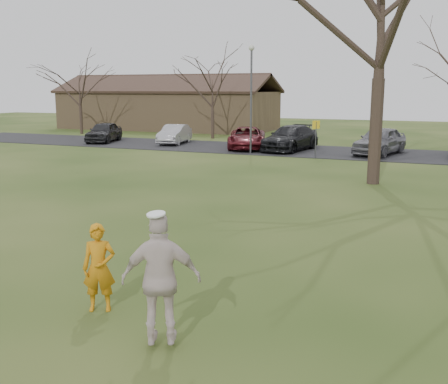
{
  "coord_description": "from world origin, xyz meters",
  "views": [
    {
      "loc": [
        4.51,
        -6.82,
        3.82
      ],
      "look_at": [
        0.0,
        4.0,
        1.5
      ],
      "focal_mm": 42.17,
      "sensor_mm": 36.0,
      "label": 1
    }
  ],
  "objects_px": {
    "car_3": "(290,138)",
    "player_defender": "(99,268)",
    "lamp_post": "(251,86)",
    "car_0": "(104,132)",
    "car_4": "(380,141)",
    "building": "(168,108)",
    "catching_play": "(161,279)",
    "big_tree": "(383,4)",
    "car_2": "(247,138)",
    "car_1": "(175,134)"
  },
  "relations": [
    {
      "from": "car_4",
      "to": "big_tree",
      "type": "xyz_separation_m",
      "value": [
        0.86,
        -9.81,
        6.16
      ]
    },
    {
      "from": "big_tree",
      "to": "car_2",
      "type": "bearing_deg",
      "value": 133.02
    },
    {
      "from": "player_defender",
      "to": "car_4",
      "type": "xyz_separation_m",
      "value": [
        1.94,
        24.49,
        0.06
      ]
    },
    {
      "from": "car_2",
      "to": "big_tree",
      "type": "distance_m",
      "value": 14.65
    },
    {
      "from": "player_defender",
      "to": "building",
      "type": "distance_m",
      "value": 42.3
    },
    {
      "from": "car_1",
      "to": "lamp_post",
      "type": "height_order",
      "value": "lamp_post"
    },
    {
      "from": "car_4",
      "to": "catching_play",
      "type": "distance_m",
      "value": 25.29
    },
    {
      "from": "car_0",
      "to": "car_3",
      "type": "distance_m",
      "value": 13.76
    },
    {
      "from": "building",
      "to": "lamp_post",
      "type": "bearing_deg",
      "value": -47.91
    },
    {
      "from": "car_0",
      "to": "car_2",
      "type": "relative_size",
      "value": 0.85
    },
    {
      "from": "car_1",
      "to": "car_4",
      "type": "xyz_separation_m",
      "value": [
        13.84,
        -0.74,
        0.14
      ]
    },
    {
      "from": "catching_play",
      "to": "building",
      "type": "xyz_separation_m",
      "value": [
        -20.87,
        38.47,
        0.84
      ]
    },
    {
      "from": "car_3",
      "to": "player_defender",
      "type": "bearing_deg",
      "value": -72.64
    },
    {
      "from": "player_defender",
      "to": "car_2",
      "type": "relative_size",
      "value": 0.32
    },
    {
      "from": "car_1",
      "to": "car_2",
      "type": "relative_size",
      "value": 0.81
    },
    {
      "from": "player_defender",
      "to": "building",
      "type": "bearing_deg",
      "value": 90.52
    },
    {
      "from": "player_defender",
      "to": "car_0",
      "type": "distance_m",
      "value": 29.84
    },
    {
      "from": "player_defender",
      "to": "building",
      "type": "height_order",
      "value": "building"
    },
    {
      "from": "car_1",
      "to": "car_2",
      "type": "bearing_deg",
      "value": -18.58
    },
    {
      "from": "car_4",
      "to": "car_3",
      "type": "bearing_deg",
      "value": -165.33
    },
    {
      "from": "car_3",
      "to": "lamp_post",
      "type": "xyz_separation_m",
      "value": [
        -1.78,
        -2.29,
        3.17
      ]
    },
    {
      "from": "player_defender",
      "to": "car_3",
      "type": "xyz_separation_m",
      "value": [
        -3.41,
        24.47,
        0.02
      ]
    },
    {
      "from": "big_tree",
      "to": "car_0",
      "type": "bearing_deg",
      "value": 154.04
    },
    {
      "from": "car_0",
      "to": "player_defender",
      "type": "bearing_deg",
      "value": -70.49
    },
    {
      "from": "building",
      "to": "catching_play",
      "type": "bearing_deg",
      "value": -61.52
    },
    {
      "from": "player_defender",
      "to": "car_3",
      "type": "bearing_deg",
      "value": 71.45
    },
    {
      "from": "car_1",
      "to": "car_4",
      "type": "height_order",
      "value": "car_4"
    },
    {
      "from": "car_1",
      "to": "building",
      "type": "bearing_deg",
      "value": 110.58
    },
    {
      "from": "car_0",
      "to": "big_tree",
      "type": "xyz_separation_m",
      "value": [
        19.98,
        -9.73,
        6.25
      ]
    },
    {
      "from": "car_3",
      "to": "car_4",
      "type": "height_order",
      "value": "car_4"
    },
    {
      "from": "big_tree",
      "to": "player_defender",
      "type": "bearing_deg",
      "value": -100.82
    },
    {
      "from": "car_3",
      "to": "lamp_post",
      "type": "distance_m",
      "value": 4.3
    },
    {
      "from": "player_defender",
      "to": "building",
      "type": "relative_size",
      "value": 0.08
    },
    {
      "from": "player_defender",
      "to": "car_4",
      "type": "bearing_deg",
      "value": 58.99
    },
    {
      "from": "player_defender",
      "to": "big_tree",
      "type": "xyz_separation_m",
      "value": [
        2.81,
        14.68,
        6.22
      ]
    },
    {
      "from": "car_1",
      "to": "building",
      "type": "distance_m",
      "value": 14.48
    },
    {
      "from": "car_3",
      "to": "catching_play",
      "type": "relative_size",
      "value": 2.59
    },
    {
      "from": "catching_play",
      "to": "car_0",
      "type": "bearing_deg",
      "value": 126.8
    },
    {
      "from": "catching_play",
      "to": "big_tree",
      "type": "bearing_deg",
      "value": 85.84
    },
    {
      "from": "car_0",
      "to": "car_3",
      "type": "height_order",
      "value": "car_3"
    },
    {
      "from": "car_3",
      "to": "big_tree",
      "type": "bearing_deg",
      "value": -48.17
    },
    {
      "from": "car_0",
      "to": "building",
      "type": "xyz_separation_m",
      "value": [
        -2.02,
        13.27,
        1.18
      ]
    },
    {
      "from": "player_defender",
      "to": "car_1",
      "type": "relative_size",
      "value": 0.39
    },
    {
      "from": "catching_play",
      "to": "lamp_post",
      "type": "distance_m",
      "value": 24.15
    },
    {
      "from": "car_3",
      "to": "building",
      "type": "height_order",
      "value": "building"
    },
    {
      "from": "catching_play",
      "to": "player_defender",
      "type": "bearing_deg",
      "value": 154.62
    },
    {
      "from": "car_4",
      "to": "player_defender",
      "type": "bearing_deg",
      "value": -80.08
    },
    {
      "from": "car_1",
      "to": "big_tree",
      "type": "bearing_deg",
      "value": -45.45
    },
    {
      "from": "car_3",
      "to": "building",
      "type": "relative_size",
      "value": 0.25
    },
    {
      "from": "car_0",
      "to": "big_tree",
      "type": "distance_m",
      "value": 23.08
    }
  ]
}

